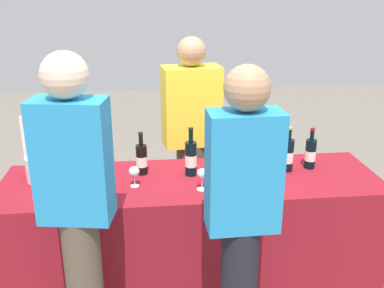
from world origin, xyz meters
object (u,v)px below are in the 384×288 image
at_px(wine_bottle_0, 142,159).
at_px(server_pouring, 191,135).
at_px(menu_board, 56,165).
at_px(wine_glass_2, 202,174).
at_px(guest_0, 77,200).
at_px(guest_1, 242,210).
at_px(wine_bottle_3, 310,153).
at_px(wine_glass_0, 91,173).
at_px(ice_bucket, 43,168).
at_px(wine_bottle_2, 288,155).
at_px(wine_bottle_1, 190,158).
at_px(wine_glass_1, 134,172).

xyz_separation_m(wine_bottle_0, server_pouring, (0.39, 0.45, 0.01)).
relative_size(wine_bottle_0, menu_board, 0.32).
xyz_separation_m(wine_glass_2, guest_0, (-0.71, -0.44, 0.08)).
bearing_deg(wine_bottle_0, server_pouring, 48.67).
bearing_deg(guest_1, wine_bottle_3, 50.00).
distance_m(wine_glass_0, ice_bucket, 0.39).
height_order(wine_bottle_0, wine_glass_2, wine_bottle_0).
distance_m(wine_glass_0, menu_board, 1.31).
bearing_deg(wine_glass_0, guest_1, -38.12).
bearing_deg(menu_board, server_pouring, -30.65).
relative_size(guest_0, guest_1, 1.03).
bearing_deg(wine_bottle_3, menu_board, 153.80).
distance_m(wine_glass_0, guest_1, 1.05).
height_order(wine_bottle_2, ice_bucket, wine_bottle_2).
xyz_separation_m(wine_bottle_0, wine_bottle_1, (0.33, -0.06, 0.01)).
bearing_deg(wine_bottle_1, guest_1, -77.53).
height_order(wine_bottle_3, server_pouring, server_pouring).
relative_size(wine_bottle_1, ice_bucket, 1.55).
relative_size(wine_bottle_0, wine_bottle_2, 0.94).
relative_size(wine_bottle_0, wine_bottle_3, 1.01).
bearing_deg(menu_board, wine_glass_0, -76.12).
distance_m(wine_bottle_2, guest_1, 0.95).
relative_size(ice_bucket, guest_1, 0.13).
relative_size(wine_bottle_2, guest_1, 0.19).
bearing_deg(wine_bottle_3, server_pouring, 149.36).
xyz_separation_m(wine_glass_0, wine_glass_1, (0.27, 0.02, -0.01)).
bearing_deg(ice_bucket, wine_bottle_1, -1.69).
height_order(wine_glass_2, menu_board, menu_board).
relative_size(wine_bottle_3, wine_glass_0, 1.93).
bearing_deg(ice_bucket, menu_board, 97.05).
bearing_deg(wine_bottle_2, wine_glass_1, -172.18).
bearing_deg(guest_0, wine_glass_0, 97.97).
bearing_deg(wine_bottle_1, menu_board, 137.97).
xyz_separation_m(wine_bottle_1, guest_1, (0.18, -0.81, 0.03)).
bearing_deg(server_pouring, wine_bottle_2, 133.56).
distance_m(wine_bottle_0, wine_bottle_3, 1.19).
bearing_deg(wine_bottle_2, ice_bucket, 179.03).
bearing_deg(wine_bottle_2, wine_bottle_1, -179.93).
height_order(wine_bottle_3, guest_0, guest_0).
height_order(wine_bottle_2, wine_glass_2, wine_bottle_2).
relative_size(wine_bottle_0, server_pouring, 0.18).
height_order(wine_glass_0, menu_board, menu_board).
bearing_deg(wine_bottle_2, menu_board, 150.88).
bearing_deg(wine_bottle_0, wine_bottle_2, -3.14).
bearing_deg(guest_1, wine_glass_2, 101.73).
relative_size(wine_glass_2, server_pouring, 0.09).
distance_m(wine_bottle_3, server_pouring, 0.92).
bearing_deg(ice_bucket, wine_bottle_2, -0.97).
bearing_deg(menu_board, wine_bottle_3, -33.87).
bearing_deg(wine_bottle_1, wine_glass_2, -78.55).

